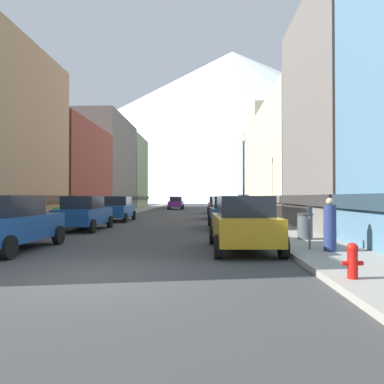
{
  "coord_description": "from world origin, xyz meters",
  "views": [
    {
      "loc": [
        2.57,
        -7.94,
        1.75
      ],
      "look_at": [
        0.97,
        35.42,
        2.34
      ],
      "focal_mm": 34.31,
      "sensor_mm": 36.0,
      "label": 1
    }
  ],
  "objects_px": {
    "car_right_1": "(228,212)",
    "pedestrian_2": "(110,206)",
    "car_driving_0": "(176,203)",
    "car_left_0": "(9,223)",
    "car_right_3": "(217,205)",
    "car_right_2": "(221,208)",
    "fire_hydrant_near": "(352,259)",
    "car_left_1": "(84,213)",
    "car_left_2": "(117,209)",
    "trash_bin_right": "(305,226)",
    "streetlamp_right": "(244,166)",
    "pedestrian_1": "(330,227)",
    "potted_plant_0": "(57,213)",
    "parking_meter_near": "(310,221)",
    "car_right_0": "(243,223)"
  },
  "relations": [
    {
      "from": "fire_hydrant_near",
      "to": "pedestrian_1",
      "type": "bearing_deg",
      "value": 77.76
    },
    {
      "from": "car_right_1",
      "to": "potted_plant_0",
      "type": "distance_m",
      "value": 11.23
    },
    {
      "from": "parking_meter_near",
      "to": "streetlamp_right",
      "type": "bearing_deg",
      "value": 91.49
    },
    {
      "from": "car_left_2",
      "to": "pedestrian_1",
      "type": "xyz_separation_m",
      "value": [
        10.05,
        -15.28,
        -0.03
      ]
    },
    {
      "from": "car_left_2",
      "to": "trash_bin_right",
      "type": "relative_size",
      "value": 4.53
    },
    {
      "from": "car_left_2",
      "to": "parking_meter_near",
      "type": "distance_m",
      "value": 17.74
    },
    {
      "from": "car_left_2",
      "to": "car_right_1",
      "type": "xyz_separation_m",
      "value": [
        7.6,
        -6.03,
        0.0
      ]
    },
    {
      "from": "car_driving_0",
      "to": "streetlamp_right",
      "type": "bearing_deg",
      "value": -74.44
    },
    {
      "from": "car_right_3",
      "to": "car_right_0",
      "type": "bearing_deg",
      "value": -90.0
    },
    {
      "from": "car_right_2",
      "to": "potted_plant_0",
      "type": "relative_size",
      "value": 4.53
    },
    {
      "from": "car_left_2",
      "to": "potted_plant_0",
      "type": "distance_m",
      "value": 4.37
    },
    {
      "from": "car_right_1",
      "to": "car_right_3",
      "type": "distance_m",
      "value": 18.61
    },
    {
      "from": "car_left_2",
      "to": "car_right_0",
      "type": "height_order",
      "value": "same"
    },
    {
      "from": "car_right_3",
      "to": "pedestrian_2",
      "type": "relative_size",
      "value": 2.74
    },
    {
      "from": "pedestrian_2",
      "to": "car_right_2",
      "type": "bearing_deg",
      "value": -21.75
    },
    {
      "from": "parking_meter_near",
      "to": "trash_bin_right",
      "type": "relative_size",
      "value": 1.36
    },
    {
      "from": "car_right_3",
      "to": "car_right_2",
      "type": "bearing_deg",
      "value": -90.01
    },
    {
      "from": "car_right_1",
      "to": "parking_meter_near",
      "type": "bearing_deg",
      "value": -77.69
    },
    {
      "from": "car_driving_0",
      "to": "car_left_0",
      "type": "bearing_deg",
      "value": -93.15
    },
    {
      "from": "car_left_0",
      "to": "car_right_3",
      "type": "height_order",
      "value": "same"
    },
    {
      "from": "car_right_0",
      "to": "pedestrian_2",
      "type": "height_order",
      "value": "car_right_0"
    },
    {
      "from": "car_left_1",
      "to": "fire_hydrant_near",
      "type": "distance_m",
      "value": 14.94
    },
    {
      "from": "car_right_1",
      "to": "car_right_3",
      "type": "bearing_deg",
      "value": 90.0
    },
    {
      "from": "pedestrian_2",
      "to": "car_left_2",
      "type": "bearing_deg",
      "value": -71.26
    },
    {
      "from": "pedestrian_2",
      "to": "streetlamp_right",
      "type": "bearing_deg",
      "value": -30.3
    },
    {
      "from": "car_right_2",
      "to": "potted_plant_0",
      "type": "xyz_separation_m",
      "value": [
        -10.8,
        -6.17,
        -0.21
      ]
    },
    {
      "from": "pedestrian_1",
      "to": "car_left_1",
      "type": "bearing_deg",
      "value": 141.33
    },
    {
      "from": "car_left_0",
      "to": "streetlamp_right",
      "type": "height_order",
      "value": "streetlamp_right"
    },
    {
      "from": "car_right_1",
      "to": "car_driving_0",
      "type": "bearing_deg",
      "value": 99.76
    },
    {
      "from": "parking_meter_near",
      "to": "trash_bin_right",
      "type": "xyz_separation_m",
      "value": [
        0.6,
        2.76,
        -0.37
      ]
    },
    {
      "from": "car_left_0",
      "to": "pedestrian_2",
      "type": "xyz_separation_m",
      "value": [
        -2.45,
        21.85,
        -0.01
      ]
    },
    {
      "from": "car_right_0",
      "to": "parking_meter_near",
      "type": "distance_m",
      "value": 2.07
    },
    {
      "from": "fire_hydrant_near",
      "to": "car_left_1",
      "type": "bearing_deg",
      "value": 128.26
    },
    {
      "from": "car_left_2",
      "to": "trash_bin_right",
      "type": "height_order",
      "value": "car_left_2"
    },
    {
      "from": "car_left_1",
      "to": "pedestrian_1",
      "type": "distance_m",
      "value": 12.87
    },
    {
      "from": "fire_hydrant_near",
      "to": "potted_plant_0",
      "type": "height_order",
      "value": "potted_plant_0"
    },
    {
      "from": "car_right_1",
      "to": "pedestrian_2",
      "type": "distance_m",
      "value": 16.63
    },
    {
      "from": "fire_hydrant_near",
      "to": "potted_plant_0",
      "type": "relative_size",
      "value": 0.72
    },
    {
      "from": "car_left_2",
      "to": "car_left_1",
      "type": "bearing_deg",
      "value": -89.99
    },
    {
      "from": "car_right_0",
      "to": "car_left_0",
      "type": "bearing_deg",
      "value": -177.13
    },
    {
      "from": "trash_bin_right",
      "to": "potted_plant_0",
      "type": "height_order",
      "value": "same"
    },
    {
      "from": "fire_hydrant_near",
      "to": "parking_meter_near",
      "type": "xyz_separation_m",
      "value": [
        0.3,
        4.02,
        0.49
      ]
    },
    {
      "from": "car_left_0",
      "to": "pedestrian_1",
      "type": "bearing_deg",
      "value": -3.69
    },
    {
      "from": "car_left_1",
      "to": "car_right_2",
      "type": "bearing_deg",
      "value": 53.97
    },
    {
      "from": "car_left_1",
      "to": "pedestrian_1",
      "type": "relative_size",
      "value": 2.8
    },
    {
      "from": "trash_bin_right",
      "to": "pedestrian_2",
      "type": "relative_size",
      "value": 0.61
    },
    {
      "from": "car_left_2",
      "to": "car_driving_0",
      "type": "bearing_deg",
      "value": 85.05
    },
    {
      "from": "car_left_1",
      "to": "trash_bin_right",
      "type": "distance_m",
      "value": 11.3
    },
    {
      "from": "parking_meter_near",
      "to": "car_right_2",
      "type": "bearing_deg",
      "value": 96.13
    },
    {
      "from": "car_right_1",
      "to": "car_right_2",
      "type": "xyz_separation_m",
      "value": [
        -0.0,
        9.24,
        0.0
      ]
    }
  ]
}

